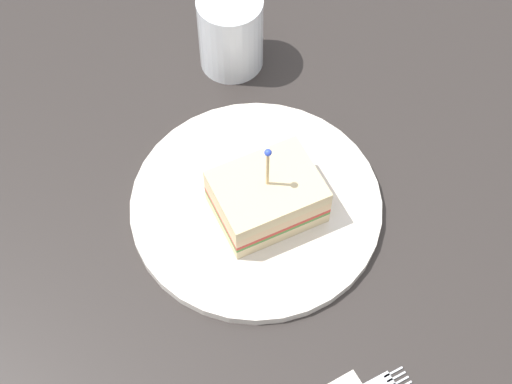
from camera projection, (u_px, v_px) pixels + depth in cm
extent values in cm
cube|color=#2D2826|center=(256.00, 213.00, 80.10)|extent=(107.33, 107.33, 2.00)
cylinder|color=silver|center=(256.00, 205.00, 78.77)|extent=(25.84, 25.84, 1.12)
cube|color=beige|center=(267.00, 206.00, 77.22)|extent=(8.29, 10.58, 1.45)
cube|color=#478438|center=(267.00, 201.00, 76.43)|extent=(8.29, 10.58, 0.40)
cube|color=red|center=(267.00, 199.00, 76.05)|extent=(8.29, 10.58, 0.50)
cube|color=#E0B784|center=(267.00, 194.00, 75.31)|extent=(8.29, 10.58, 1.23)
cube|color=beige|center=(267.00, 187.00, 74.18)|extent=(8.29, 10.58, 1.45)
cylinder|color=tan|center=(268.00, 170.00, 71.67)|extent=(0.30, 0.30, 5.89)
sphere|color=blue|center=(268.00, 153.00, 69.17)|extent=(0.70, 0.70, 0.70)
cylinder|color=gold|center=(231.00, 41.00, 86.96)|extent=(6.46, 6.46, 6.75)
cylinder|color=white|center=(231.00, 32.00, 85.83)|extent=(7.34, 7.34, 9.42)
cube|color=silver|center=(399.00, 381.00, 69.40)|extent=(0.37, 2.01, 0.35)
cube|color=silver|center=(396.00, 377.00, 69.64)|extent=(0.37, 2.01, 0.35)
cube|color=silver|center=(393.00, 372.00, 69.87)|extent=(0.37, 2.01, 0.35)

